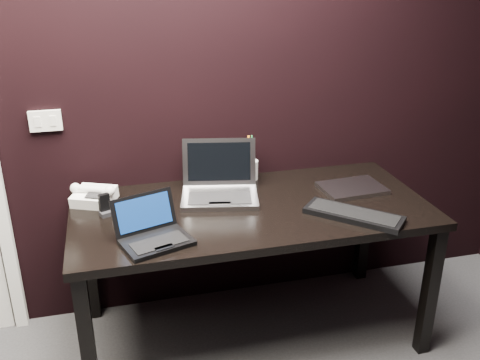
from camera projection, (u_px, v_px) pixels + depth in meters
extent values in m
plane|color=black|center=(173.00, 76.00, 2.63)|extent=(4.00, 0.00, 4.00)
cube|color=silver|center=(45.00, 121.00, 2.55)|extent=(0.15, 0.02, 0.10)
cube|color=silver|center=(37.00, 122.00, 2.53)|extent=(0.03, 0.01, 0.05)
cube|color=silver|center=(53.00, 121.00, 2.55)|extent=(0.03, 0.01, 0.05)
cube|color=black|center=(252.00, 210.00, 2.57)|extent=(1.70, 0.80, 0.04)
cube|color=black|center=(88.00, 347.00, 2.22)|extent=(0.06, 0.06, 0.70)
cube|color=black|center=(430.00, 292.00, 2.58)|extent=(0.06, 0.06, 0.70)
cube|color=black|center=(89.00, 261.00, 2.84)|extent=(0.06, 0.06, 0.70)
cube|color=black|center=(364.00, 226.00, 3.21)|extent=(0.06, 0.06, 0.70)
cube|color=black|center=(157.00, 242.00, 2.22)|extent=(0.32, 0.27, 0.02)
cube|color=black|center=(159.00, 242.00, 2.19)|extent=(0.25, 0.17, 0.00)
cube|color=black|center=(164.00, 247.00, 2.16)|extent=(0.08, 0.05, 0.00)
cube|color=black|center=(144.00, 212.00, 2.28)|extent=(0.28, 0.14, 0.16)
cube|color=#0B2253|center=(144.00, 212.00, 2.27)|extent=(0.24, 0.12, 0.13)
cube|color=#A0A0A5|center=(220.00, 198.00, 2.62)|extent=(0.42, 0.34, 0.03)
cube|color=black|center=(220.00, 198.00, 2.58)|extent=(0.33, 0.21, 0.00)
cube|color=#9E9DA2|center=(220.00, 204.00, 2.52)|extent=(0.11, 0.06, 0.00)
cube|color=gray|center=(219.00, 162.00, 2.72)|extent=(0.38, 0.15, 0.23)
cube|color=black|center=(219.00, 162.00, 2.71)|extent=(0.32, 0.12, 0.19)
cube|color=black|center=(354.00, 215.00, 2.44)|extent=(0.43, 0.42, 0.03)
cube|color=black|center=(354.00, 212.00, 2.44)|extent=(0.38, 0.37, 0.00)
cube|color=#9B9BA0|center=(352.00, 188.00, 2.73)|extent=(0.33, 0.25, 0.02)
cube|color=white|center=(94.00, 197.00, 2.58)|extent=(0.24, 0.23, 0.08)
cylinder|color=white|center=(92.00, 189.00, 2.55)|extent=(0.17, 0.10, 0.04)
sphere|color=white|center=(75.00, 188.00, 2.57)|extent=(0.07, 0.07, 0.05)
sphere|color=white|center=(110.00, 191.00, 2.54)|extent=(0.07, 0.07, 0.05)
cube|color=black|center=(94.00, 195.00, 2.52)|extent=(0.09, 0.08, 0.01)
cube|color=black|center=(105.00, 204.00, 2.46)|extent=(0.05, 0.04, 0.10)
cube|color=black|center=(107.00, 213.00, 2.46)|extent=(0.07, 0.06, 0.02)
cylinder|color=white|center=(250.00, 170.00, 2.85)|extent=(0.09, 0.09, 0.10)
cylinder|color=orange|center=(248.00, 149.00, 2.82)|extent=(0.02, 0.03, 0.16)
cylinder|color=#268C43|center=(253.00, 150.00, 2.81)|extent=(0.01, 0.03, 0.16)
cylinder|color=black|center=(251.00, 149.00, 2.82)|extent=(0.01, 0.02, 0.16)
cylinder|color=orange|center=(250.00, 150.00, 2.80)|extent=(0.02, 0.04, 0.16)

